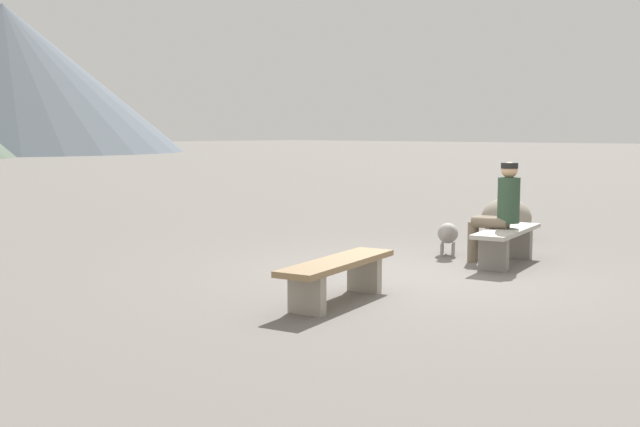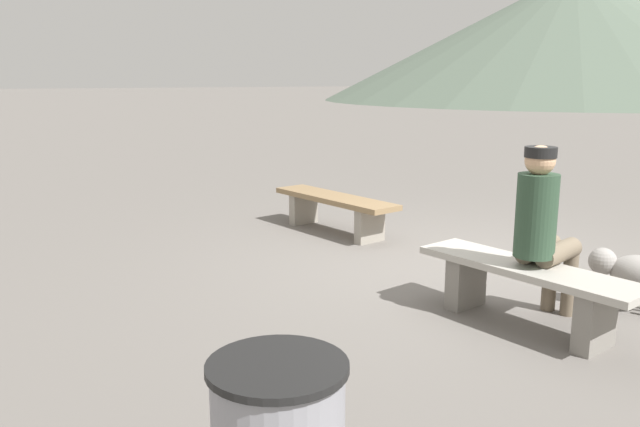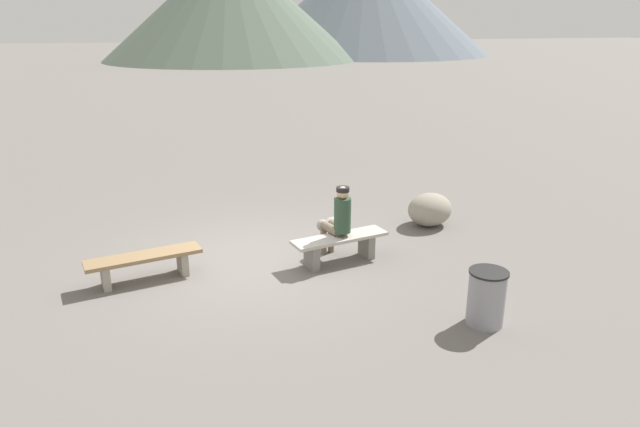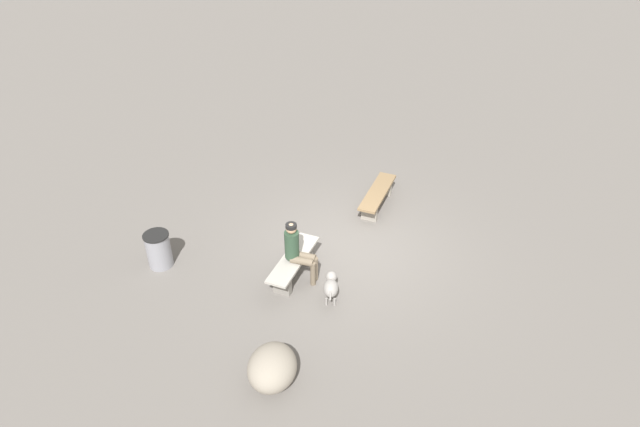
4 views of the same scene
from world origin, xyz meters
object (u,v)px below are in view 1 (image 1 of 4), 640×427
bench_right (507,240)px  seated_person (500,206)px  bench_left (337,271)px  dog (448,233)px  boulder (506,218)px

bench_right → seated_person: (0.01, 0.12, 0.43)m
bench_left → dog: size_ratio=3.01×
bench_left → seated_person: 3.23m
dog → boulder: 2.20m
bench_right → seated_person: bearing=73.5°
dog → boulder: (2.18, 0.29, 0.01)m
boulder → bench_left: bearing=-168.3°
bench_right → seated_person: 0.45m
bench_left → boulder: (5.49, 1.13, 0.01)m
seated_person → boulder: (2.29, 1.16, -0.43)m
bench_right → dog: size_ratio=2.85×
bench_right → boulder: bearing=17.0°
bench_left → dog: dog is taller
dog → bench_right: bearing=51.8°
dog → boulder: size_ratio=0.64×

